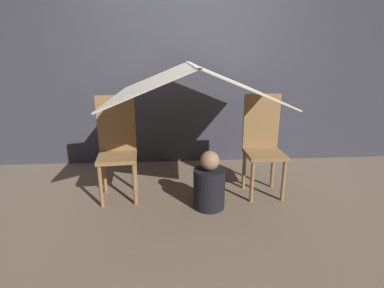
# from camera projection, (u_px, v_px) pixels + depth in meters

# --- Properties ---
(ground_plane) EXTENTS (8.80, 8.80, 0.00)m
(ground_plane) POSITION_uv_depth(u_px,v_px,m) (193.00, 202.00, 2.89)
(ground_plane) COLOR #7A6651
(wall_back) EXTENTS (7.00, 0.05, 2.50)m
(wall_back) POSITION_uv_depth(u_px,v_px,m) (186.00, 64.00, 3.64)
(wall_back) COLOR #3D3D47
(wall_back) RESTS_ON ground_plane
(chair_left) EXTENTS (0.40, 0.40, 0.99)m
(chair_left) POSITION_uv_depth(u_px,v_px,m) (117.00, 145.00, 2.88)
(chair_left) COLOR olive
(chair_left) RESTS_ON ground_plane
(chair_right) EXTENTS (0.37, 0.37, 0.99)m
(chair_right) POSITION_uv_depth(u_px,v_px,m) (263.00, 142.00, 2.97)
(chair_right) COLOR olive
(chair_right) RESTS_ON ground_plane
(sheet_canopy) EXTENTS (1.43, 1.49, 0.30)m
(sheet_canopy) POSITION_uv_depth(u_px,v_px,m) (192.00, 81.00, 2.67)
(sheet_canopy) COLOR silver
(person_front) EXTENTS (0.29, 0.29, 0.55)m
(person_front) POSITION_uv_depth(u_px,v_px,m) (209.00, 184.00, 2.73)
(person_front) COLOR black
(person_front) RESTS_ON ground_plane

